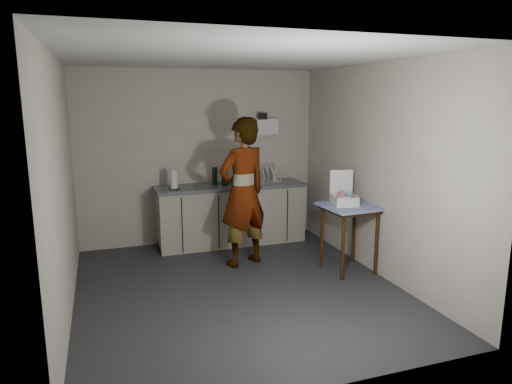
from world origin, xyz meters
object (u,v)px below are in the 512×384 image
object	(u,v)px
soap_bottle	(225,176)
dark_bottle	(215,176)
side_table	(350,214)
bakery_box	(344,197)
dish_rack	(267,178)
standing_man	(243,193)
kitchen_counter	(231,216)
paper_towel	(174,180)
soda_can	(234,180)

from	to	relation	value
soap_bottle	dark_bottle	world-z (taller)	soap_bottle
side_table	bakery_box	bearing A→B (deg)	137.34
dark_bottle	dish_rack	distance (m)	0.83
dish_rack	standing_man	bearing A→B (deg)	-125.36
kitchen_counter	paper_towel	world-z (taller)	paper_towel
side_table	dark_bottle	bearing A→B (deg)	125.42
soap_bottle	dark_bottle	size ratio (longest dim) A/B	1.05
standing_man	side_table	bearing A→B (deg)	131.11
bakery_box	soap_bottle	bearing A→B (deg)	138.01
standing_man	dish_rack	world-z (taller)	standing_man
soap_bottle	side_table	bearing A→B (deg)	-52.40
soda_can	paper_towel	bearing A→B (deg)	-170.28
kitchen_counter	paper_towel	xyz separation A→B (m)	(-0.86, -0.10, 0.62)
side_table	soap_bottle	distance (m)	1.99
kitchen_counter	dish_rack	size ratio (longest dim) A/B	5.90
soda_can	kitchen_counter	bearing A→B (deg)	-135.33
side_table	soda_can	size ratio (longest dim) A/B	7.30
dark_bottle	standing_man	bearing A→B (deg)	-82.15
bakery_box	dish_rack	bearing A→B (deg)	116.68
soda_can	bakery_box	xyz separation A→B (m)	(0.98, -1.60, -0.01)
kitchen_counter	side_table	bearing A→B (deg)	-55.33
kitchen_counter	soda_can	distance (m)	0.55
dark_bottle	paper_towel	distance (m)	0.65
dish_rack	kitchen_counter	bearing A→B (deg)	-175.40
soda_can	side_table	bearing A→B (deg)	-57.83
paper_towel	dish_rack	size ratio (longest dim) A/B	0.74
soap_bottle	dish_rack	size ratio (longest dim) A/B	0.73
standing_man	dish_rack	xyz separation A→B (m)	(0.69, 0.97, -0.00)
paper_towel	bakery_box	size ratio (longest dim) A/B	0.67
kitchen_counter	soda_can	size ratio (longest dim) A/B	18.97
bakery_box	kitchen_counter	bearing A→B (deg)	134.95
side_table	standing_man	xyz separation A→B (m)	(-1.20, 0.66, 0.22)
standing_man	bakery_box	bearing A→B (deg)	131.71
paper_towel	bakery_box	xyz separation A→B (m)	(1.90, -1.44, -0.09)
kitchen_counter	soda_can	xyz separation A→B (m)	(0.06, 0.06, 0.54)
standing_man	paper_towel	distance (m)	1.13
kitchen_counter	dark_bottle	xyz separation A→B (m)	(-0.23, 0.05, 0.62)
paper_towel	soap_bottle	bearing A→B (deg)	4.91
soap_bottle	dark_bottle	xyz separation A→B (m)	(-0.13, 0.08, -0.01)
soap_bottle	kitchen_counter	bearing A→B (deg)	17.72
kitchen_counter	standing_man	size ratio (longest dim) A/B	1.15
side_table	dish_rack	size ratio (longest dim) A/B	2.27
standing_man	dark_bottle	bearing A→B (deg)	-102.10
side_table	dark_bottle	size ratio (longest dim) A/B	3.26
standing_man	soap_bottle	bearing A→B (deg)	-109.92
side_table	standing_man	world-z (taller)	standing_man
soap_bottle	bakery_box	distance (m)	1.89
dark_bottle	paper_towel	world-z (taller)	paper_towel
dark_bottle	paper_towel	xyz separation A→B (m)	(-0.63, -0.14, 0.00)
soap_bottle	paper_towel	size ratio (longest dim) A/B	0.98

